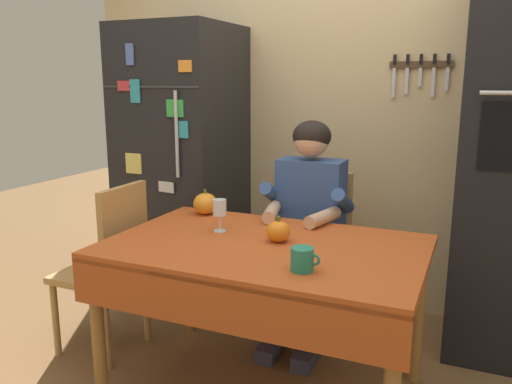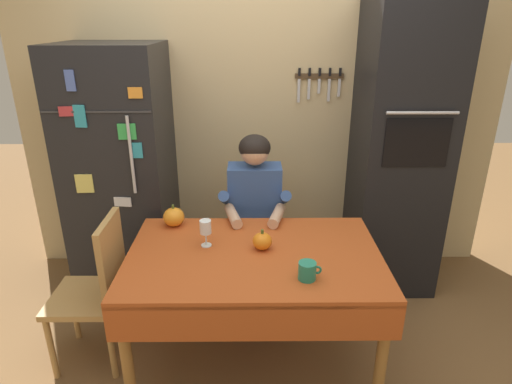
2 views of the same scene
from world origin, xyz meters
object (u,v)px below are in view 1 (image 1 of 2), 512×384
at_px(pumpkin_medium, 278,231).
at_px(chair_left_side, 111,262).
at_px(pumpkin_large, 205,204).
at_px(wine_glass, 220,209).
at_px(seated_person, 307,214).
at_px(coffee_mug, 302,259).
at_px(refrigerator, 183,166).
at_px(chair_behind_person, 316,244).
at_px(dining_table, 263,263).

bearing_deg(pumpkin_medium, chair_left_side, -178.91).
bearing_deg(pumpkin_large, wine_glass, -49.17).
bearing_deg(seated_person, coffee_mug, -73.00).
relative_size(refrigerator, wine_glass, 11.35).
xyz_separation_m(chair_behind_person, chair_left_side, (-0.91, -0.74, 0.00)).
bearing_deg(coffee_mug, wine_glass, 147.39).
height_order(dining_table, seated_person, seated_person).
relative_size(seated_person, chair_left_side, 1.34).
bearing_deg(refrigerator, coffee_mug, -42.60).
height_order(pumpkin_large, pumpkin_medium, pumpkin_large).
distance_m(refrigerator, pumpkin_medium, 1.29).
distance_m(refrigerator, pumpkin_large, 0.69).
xyz_separation_m(chair_behind_person, coffee_mug, (0.26, -1.03, 0.27)).
height_order(dining_table, chair_behind_person, chair_behind_person).
height_order(dining_table, coffee_mug, coffee_mug).
bearing_deg(wine_glass, chair_behind_person, 67.77).
distance_m(chair_behind_person, pumpkin_medium, 0.77).
xyz_separation_m(seated_person, coffee_mug, (0.26, -0.84, 0.05)).
relative_size(chair_left_side, pumpkin_large, 6.66).
bearing_deg(refrigerator, dining_table, -42.91).
xyz_separation_m(refrigerator, pumpkin_medium, (1.00, -0.81, -0.11)).
bearing_deg(wine_glass, refrigerator, 131.25).
relative_size(refrigerator, pumpkin_medium, 15.08).
relative_size(pumpkin_large, pumpkin_medium, 1.17).
relative_size(chair_left_side, wine_glass, 5.86).
bearing_deg(pumpkin_large, chair_behind_person, 39.95).
distance_m(coffee_mug, wine_glass, 0.64).
bearing_deg(chair_left_side, dining_table, -3.37).
height_order(seated_person, pumpkin_medium, seated_person).
bearing_deg(refrigerator, wine_glass, -48.75).
distance_m(seated_person, pumpkin_large, 0.56).
height_order(chair_behind_person, chair_left_side, same).
relative_size(chair_behind_person, wine_glass, 5.86).
bearing_deg(chair_left_side, refrigerator, 93.39).
height_order(coffee_mug, wine_glass, wine_glass).
distance_m(dining_table, pumpkin_medium, 0.16).
bearing_deg(pumpkin_medium, seated_person, 94.16).
xyz_separation_m(seated_person, pumpkin_large, (-0.50, -0.23, 0.06)).
xyz_separation_m(chair_left_side, pumpkin_large, (0.40, 0.32, 0.29)).
xyz_separation_m(pumpkin_large, pumpkin_medium, (0.54, -0.30, -0.01)).
height_order(refrigerator, dining_table, refrigerator).
xyz_separation_m(dining_table, wine_glass, (-0.27, 0.11, 0.19)).
bearing_deg(pumpkin_large, dining_table, -36.69).
height_order(refrigerator, seated_person, refrigerator).
distance_m(dining_table, wine_glass, 0.35).
bearing_deg(dining_table, pumpkin_medium, 57.03).
xyz_separation_m(refrigerator, chair_behind_person, (0.96, -0.09, -0.39)).
distance_m(coffee_mug, pumpkin_medium, 0.37).
xyz_separation_m(dining_table, coffee_mug, (0.26, -0.23, 0.13)).
bearing_deg(refrigerator, pumpkin_large, -48.54).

